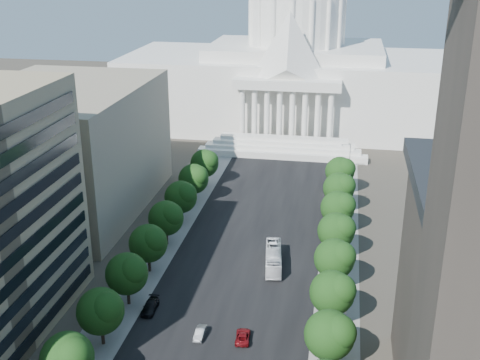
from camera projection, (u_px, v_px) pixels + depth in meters
The scene contains 28 objects.
road_asphalt at pixel (253, 238), 133.09m from camera, with size 30.00×260.00×0.01m, color black.
sidewalk_left at pixel (170, 232), 136.20m from camera, with size 8.00×260.00×0.02m, color gray.
sidewalk_right at pixel (340, 245), 129.99m from camera, with size 8.00×260.00×0.02m, color gray.
capitol at pixel (295, 70), 213.23m from camera, with size 120.00×56.00×73.00m.
office_block_left_far at pixel (63, 149), 144.78m from camera, with size 38.00×52.00×30.00m, color gray.
tree_l_c at pixel (69, 358), 83.83m from camera, with size 7.79×7.60×9.97m.
tree_l_d at pixel (102, 310), 94.87m from camera, with size 7.79×7.60×9.97m.
tree_l_e at pixel (128, 273), 105.90m from camera, with size 7.79×7.60×9.97m.
tree_l_f at pixel (149, 243), 116.94m from camera, with size 7.79×7.60×9.97m.
tree_l_g at pixel (167, 217), 127.98m from camera, with size 7.79×7.60×9.97m.
tree_l_h at pixel (182, 196), 139.02m from camera, with size 7.79×7.60×9.97m.
tree_l_i at pixel (195, 178), 150.05m from camera, with size 7.79×7.60×9.97m.
tree_l_j at pixel (206, 163), 161.09m from camera, with size 7.79×7.60×9.97m.
tree_r_d at pixel (332, 334), 88.99m from camera, with size 7.79×7.60×9.97m.
tree_r_e at pixel (334, 292), 100.02m from camera, with size 7.79×7.60×9.97m.
tree_r_f at pixel (336, 258), 111.06m from camera, with size 7.79×7.60×9.97m.
tree_r_g at pixel (338, 230), 122.10m from camera, with size 7.79×7.60×9.97m.
tree_r_h at pixel (339, 207), 133.13m from camera, with size 7.79×7.60×9.97m.
tree_r_i at pixel (340, 187), 144.17m from camera, with size 7.79×7.60×9.97m.
tree_r_j at pixel (341, 171), 155.21m from camera, with size 7.79×7.60×9.97m.
streetlight_c at pixel (343, 295), 100.17m from camera, with size 2.61×0.44×9.00m.
streetlight_d at pixel (345, 231), 123.17m from camera, with size 2.61×0.44×9.00m.
streetlight_e at pixel (347, 187), 146.16m from camera, with size 2.61×0.44×9.00m.
streetlight_f at pixel (348, 155), 169.15m from camera, with size 2.61×0.44×9.00m.
car_silver at pixel (200, 333), 98.90m from camera, with size 1.48×4.24×1.40m, color #9DA0A4.
car_red at pixel (243, 336), 98.05m from camera, with size 2.29×4.98×1.38m, color maroon.
car_dark_b at pixel (150, 307), 106.04m from camera, with size 2.29×5.63×1.63m, color black.
city_bus at pixel (273, 258), 120.80m from camera, with size 3.05×13.05×3.63m, color white.
Camera 1 is at (18.06, -28.38, 59.57)m, focal length 45.00 mm.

